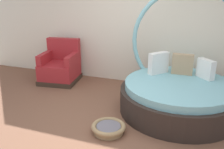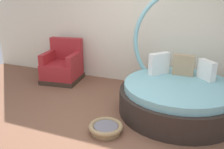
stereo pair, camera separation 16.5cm
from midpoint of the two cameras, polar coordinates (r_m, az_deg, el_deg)
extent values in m
cube|color=brown|center=(3.89, -2.93, -12.34)|extent=(8.00, 8.00, 0.02)
cube|color=silver|center=(5.34, 5.81, 14.48)|extent=(8.00, 0.12, 3.16)
cylinder|color=#2D231E|center=(4.40, 13.87, -5.75)|extent=(1.99, 1.99, 0.41)
cylinder|color=#7AB7C1|center=(4.30, 14.16, -2.57)|extent=(1.83, 1.83, 0.12)
torus|color=#7AB7C1|center=(4.64, 15.54, 7.04)|extent=(1.97, 0.08, 1.97)
cube|color=white|center=(4.57, 19.86, 1.20)|extent=(0.32, 0.33, 0.34)
cube|color=tan|center=(4.66, 14.99, 2.30)|extent=(0.38, 0.12, 0.37)
cube|color=white|center=(4.60, 9.68, 2.61)|extent=(0.35, 0.38, 0.39)
cube|color=#38281E|center=(5.79, -12.63, -1.09)|extent=(0.90, 0.90, 0.10)
cube|color=#A32328|center=(5.72, -12.79, 0.98)|extent=(0.85, 0.85, 0.34)
cube|color=#A32328|center=(5.88, -11.85, 5.80)|extent=(0.77, 0.26, 0.50)
cube|color=#A32328|center=(5.78, -15.88, 3.81)|extent=(0.21, 0.69, 0.22)
cube|color=#A32328|center=(5.52, -9.97, 3.52)|extent=(0.21, 0.69, 0.22)
cylinder|color=#9E7F56|center=(3.76, -2.08, -12.79)|extent=(0.44, 0.44, 0.06)
torus|color=#9E7F56|center=(3.73, -2.09, -11.94)|extent=(0.51, 0.51, 0.07)
cylinder|color=slate|center=(3.73, -2.09, -12.07)|extent=(0.36, 0.36, 0.05)
camera|label=1|loc=(0.08, -91.06, -0.37)|focal=39.63mm
camera|label=2|loc=(0.08, 88.94, 0.37)|focal=39.63mm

